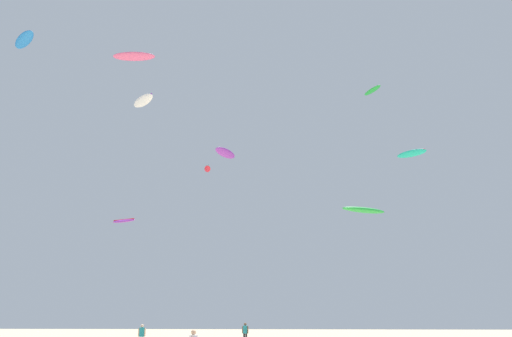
{
  "coord_description": "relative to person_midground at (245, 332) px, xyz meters",
  "views": [
    {
      "loc": [
        1.47,
        -14.43,
        2.23
      ],
      "look_at": [
        0.0,
        14.75,
        11.0
      ],
      "focal_mm": 33.93,
      "sensor_mm": 36.0,
      "label": 1
    }
  ],
  "objects": [
    {
      "name": "kite_aloft_1",
      "position": [
        -5.83,
        16.24,
        17.95
      ],
      "size": [
        1.33,
        2.67,
        0.47
      ],
      "color": "red"
    },
    {
      "name": "kite_aloft_6",
      "position": [
        16.01,
        7.57,
        16.63
      ],
      "size": [
        2.94,
        2.62,
        0.71
      ],
      "color": "#19B29E"
    },
    {
      "name": "kite_aloft_7",
      "position": [
        -10.98,
        5.62,
        22.11
      ],
      "size": [
        3.29,
        3.36,
        0.92
      ],
      "color": "white"
    },
    {
      "name": "kite_aloft_0",
      "position": [
        -10.75,
        1.85,
        9.01
      ],
      "size": [
        2.48,
        1.58,
        0.45
      ],
      "color": "purple"
    },
    {
      "name": "person_left",
      "position": [
        -6.51,
        -5.41,
        -0.0
      ],
      "size": [
        0.51,
        0.35,
        1.54
      ],
      "rotation": [
        0.0,
        0.0,
        1.58
      ],
      "color": "silver",
      "rests_on": "ground"
    },
    {
      "name": "kite_aloft_3",
      "position": [
        -2.18,
        3.22,
        15.53
      ],
      "size": [
        2.16,
        3.18,
        0.76
      ],
      "color": "purple"
    },
    {
      "name": "kite_aloft_8",
      "position": [
        -12.06,
        4.91,
        26.79
      ],
      "size": [
        4.41,
        1.49,
        0.77
      ],
      "color": "#E5598C"
    },
    {
      "name": "kite_aloft_2",
      "position": [
        -20.53,
        -0.8,
        25.49
      ],
      "size": [
        3.59,
        3.6,
        0.54
      ],
      "color": "blue"
    },
    {
      "name": "kite_aloft_5",
      "position": [
        12.95,
        9.18,
        24.4
      ],
      "size": [
        1.85,
        2.75,
        0.29
      ],
      "color": "green"
    },
    {
      "name": "person_midground",
      "position": [
        0.0,
        0.0,
        0.0
      ],
      "size": [
        0.49,
        0.35,
        1.54
      ],
      "rotation": [
        0.0,
        0.0,
        1.28
      ],
      "color": "black",
      "rests_on": "ground"
    },
    {
      "name": "kite_aloft_4",
      "position": [
        9.62,
        0.2,
        9.4
      ],
      "size": [
        4.21,
        2.98,
        0.47
      ],
      "color": "green"
    }
  ]
}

